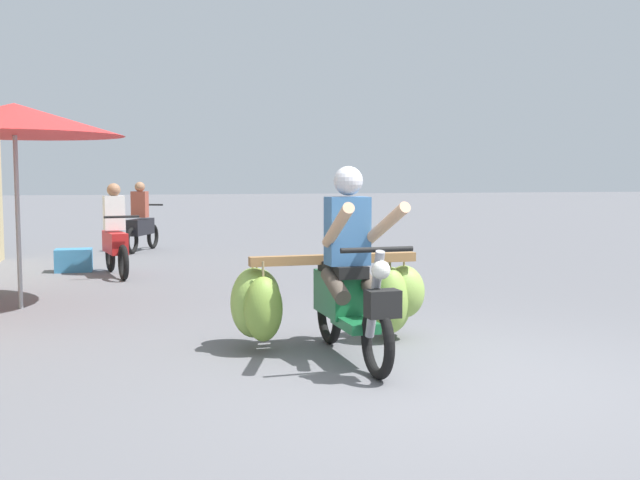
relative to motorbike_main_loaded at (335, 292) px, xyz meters
name	(u,v)px	position (x,y,z in m)	size (l,w,h in m)	color
ground_plane	(454,381)	(0.56, -1.21, -0.49)	(120.00, 120.00, 0.00)	slate
motorbike_main_loaded	(335,292)	(0.00, 0.00, 0.00)	(1.86, 1.87, 1.58)	black
motorbike_distant_ahead_left	(141,223)	(-1.50, 8.99, 0.07)	(0.78, 1.53, 1.40)	black
motorbike_distant_ahead_right	(115,238)	(-1.94, 5.43, 0.07)	(0.57, 1.61, 1.40)	black
market_umbrella_near_shop	(14,119)	(-2.94, 2.78, 1.64)	(2.40, 2.40, 2.31)	#99999E
produce_crate	(74,260)	(-2.59, 6.05, -0.31)	(0.56, 0.40, 0.36)	teal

